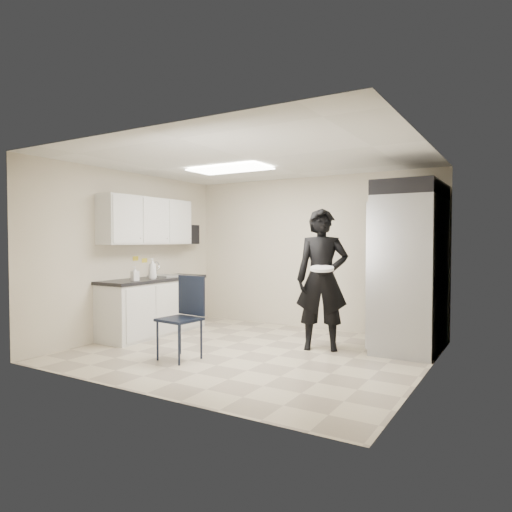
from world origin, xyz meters
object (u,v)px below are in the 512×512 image
Objects in this scene: lower_counter at (154,307)px; man_tuxedo at (322,279)px; commercial_fridge at (411,274)px; folding_chair at (179,319)px.

man_tuxedo is at bearing 8.94° from lower_counter.
lower_counter is 3.98m from commercial_fridge.
man_tuxedo is at bearing 52.81° from folding_chair.
lower_counter is 0.90× the size of commercial_fridge.
commercial_fridge is at bearing 46.89° from folding_chair.
lower_counter is at bearing -164.12° from commercial_fridge.
commercial_fridge is (3.78, 1.07, 0.62)m from lower_counter.
lower_counter is at bearing 150.03° from folding_chair.
man_tuxedo is (2.73, 0.43, 0.55)m from lower_counter.
lower_counter is 2.82m from man_tuxedo.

